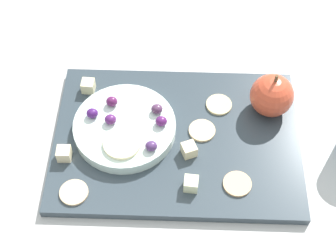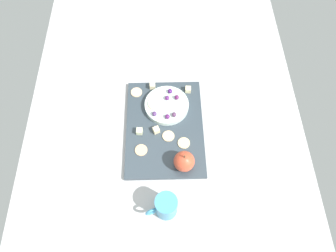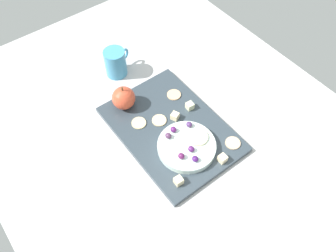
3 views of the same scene
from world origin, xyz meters
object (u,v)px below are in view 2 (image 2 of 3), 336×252
at_px(grape_1, 178,97).
at_px(platter, 165,127).
at_px(apple_whole, 186,161).
at_px(cheese_cube_0, 158,130).
at_px(apple_slice_0, 157,104).
at_px(grape_2, 169,117).
at_px(serving_dish, 168,105).
at_px(cheese_cube_2, 189,90).
at_px(cheese_cube_1, 141,131).
at_px(grape_3, 175,115).
at_px(cheese_cube_3, 154,86).
at_px(grape_0, 171,91).
at_px(cracker_2, 143,150).
at_px(grape_5, 156,114).
at_px(grape_4, 168,98).
at_px(cracker_1, 185,143).
at_px(cracker_0, 170,136).
at_px(cup, 167,206).
at_px(cracker_3, 138,92).

bearing_deg(grape_1, platter, -24.69).
height_order(apple_whole, cheese_cube_0, apple_whole).
bearing_deg(apple_slice_0, grape_2, 34.45).
xyz_separation_m(serving_dish, cheese_cube_2, (-0.07, 0.08, 0.00)).
bearing_deg(serving_dish, grape_1, 121.24).
xyz_separation_m(cheese_cube_1, grape_2, (-0.05, 0.10, 0.02)).
relative_size(cheese_cube_2, grape_3, 1.12).
bearing_deg(cheese_cube_3, grape_3, 29.14).
height_order(platter, cheese_cube_2, cheese_cube_2).
bearing_deg(grape_0, cracker_2, -24.92).
distance_m(platter, cheese_cube_3, 0.17).
bearing_deg(cheese_cube_3, grape_0, 60.57).
relative_size(cracker_2, grape_0, 2.31).
bearing_deg(platter, grape_2, 153.47).
bearing_deg(grape_5, cheese_cube_1, -41.22).
bearing_deg(cheese_cube_0, cheese_cube_3, -175.92).
xyz_separation_m(cheese_cube_1, cheese_cube_3, (-0.19, 0.04, 0.00)).
distance_m(cheese_cube_3, cracker_2, 0.26).
xyz_separation_m(cheese_cube_3, grape_4, (0.07, 0.05, 0.02)).
bearing_deg(cracker_1, cheese_cube_0, -117.13).
relative_size(cheese_cube_1, grape_2, 1.12).
bearing_deg(cheese_cube_3, grape_1, 53.82).
bearing_deg(platter, grape_0, 169.68).
relative_size(cracker_0, cup, 0.43).
height_order(serving_dish, cheese_cube_2, cheese_cube_2).
bearing_deg(grape_4, cheese_cube_0, -18.45).
bearing_deg(platter, cracker_3, -145.27).
bearing_deg(cheese_cube_3, grape_5, 3.29).
relative_size(apple_slice_0, cup, 0.58).
relative_size(cheese_cube_2, cracker_1, 0.49).
xyz_separation_m(grape_3, grape_5, (-0.01, -0.07, -0.00)).
bearing_deg(cracker_1, grape_3, -162.64).
bearing_deg(platter, apple_slice_0, -161.54).
relative_size(apple_whole, grape_4, 3.79).
xyz_separation_m(cheese_cube_1, cracker_2, (0.07, 0.01, -0.01)).
relative_size(cheese_cube_1, cheese_cube_2, 1.00).
bearing_deg(serving_dish, cracker_3, -120.05).
xyz_separation_m(grape_5, cup, (0.32, 0.03, 0.00)).
bearing_deg(cracker_3, grape_5, 31.91).
xyz_separation_m(grape_1, grape_3, (0.07, -0.01, -0.00)).
distance_m(cracker_2, grape_4, 0.21).
distance_m(cracker_1, grape_1, 0.17).
bearing_deg(cheese_cube_1, cracker_2, 5.52).
bearing_deg(grape_5, cup, 5.84).
height_order(serving_dish, cracker_2, serving_dish).
distance_m(apple_whole, cheese_cube_1, 0.19).
bearing_deg(apple_slice_0, grape_0, 134.56).
bearing_deg(cracker_2, cheese_cube_1, -174.48).
bearing_deg(cheese_cube_0, cracker_0, 64.00).
distance_m(serving_dish, cracker_1, 0.16).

